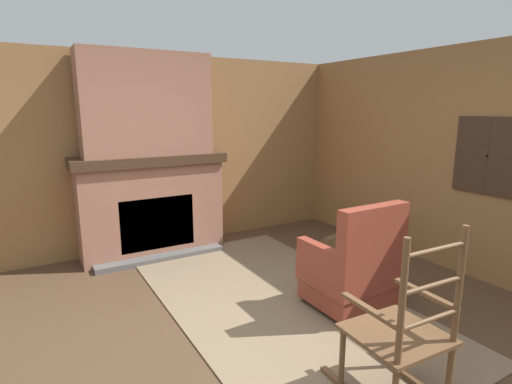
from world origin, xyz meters
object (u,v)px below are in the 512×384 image
at_px(rocking_chair, 401,342).
at_px(oil_lamp_vase, 107,149).
at_px(armchair, 352,271).
at_px(firewood_stack, 346,247).
at_px(storage_case, 168,149).

distance_m(rocking_chair, oil_lamp_vase, 3.57).
distance_m(armchair, firewood_stack, 1.28).
xyz_separation_m(armchair, rocking_chair, (1.00, -0.58, 0.05)).
bearing_deg(firewood_stack, storage_case, -129.17).
relative_size(armchair, storage_case, 4.27).
relative_size(rocking_chair, storage_case, 4.91).
bearing_deg(oil_lamp_vase, rocking_chair, 16.37).
height_order(armchair, firewood_stack, armchair).
xyz_separation_m(oil_lamp_vase, storage_case, (0.00, 0.70, -0.03)).
bearing_deg(oil_lamp_vase, armchair, 33.77).
relative_size(rocking_chair, firewood_stack, 2.37).
bearing_deg(rocking_chair, storage_case, 7.37).
height_order(rocking_chair, firewood_stack, rocking_chair).
relative_size(firewood_stack, storage_case, 2.07).
distance_m(rocking_chair, storage_case, 3.44).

